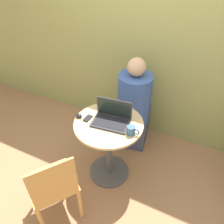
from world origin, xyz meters
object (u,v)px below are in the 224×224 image
(chair_empty, at_px, (54,188))
(cell_phone, at_px, (88,118))
(person_seated, at_px, (134,110))
(laptop, at_px, (112,118))

(chair_empty, bearing_deg, cell_phone, 90.94)
(person_seated, bearing_deg, chair_empty, -100.55)
(cell_phone, bearing_deg, chair_empty, -89.06)
(cell_phone, xyz_separation_m, chair_empty, (0.01, -0.63, -0.30))
(laptop, relative_size, person_seated, 0.31)
(laptop, height_order, person_seated, person_seated)
(cell_phone, xyz_separation_m, person_seated, (0.25, 0.66, -0.27))
(cell_phone, bearing_deg, person_seated, 69.20)
(chair_empty, xyz_separation_m, person_seated, (0.24, 1.30, 0.03))
(laptop, height_order, chair_empty, laptop)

